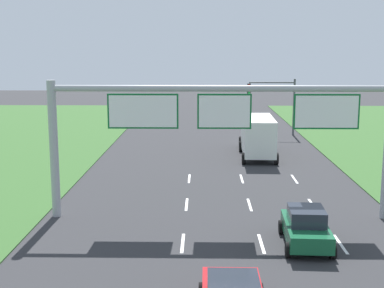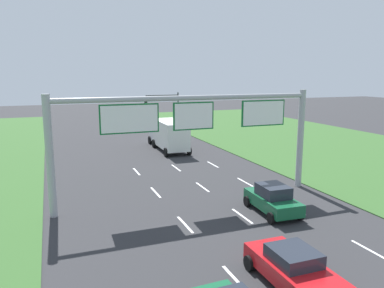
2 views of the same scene
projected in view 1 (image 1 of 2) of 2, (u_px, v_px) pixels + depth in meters
The scene contains 4 objects.
car_near_red at pixel (306, 227), 23.36m from camera, with size 2.22×4.08×1.70m.
box_truck at pixel (257, 134), 43.01m from camera, with size 2.85×8.53×3.21m.
sign_gantry at pixel (223, 122), 26.59m from camera, with size 17.24×0.44×7.00m.
traffic_light_mast at pixel (275, 97), 52.86m from camera, with size 4.76×0.49×5.60m.
Camera 1 is at (-0.90, -10.62, 8.52)m, focal length 50.00 mm.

